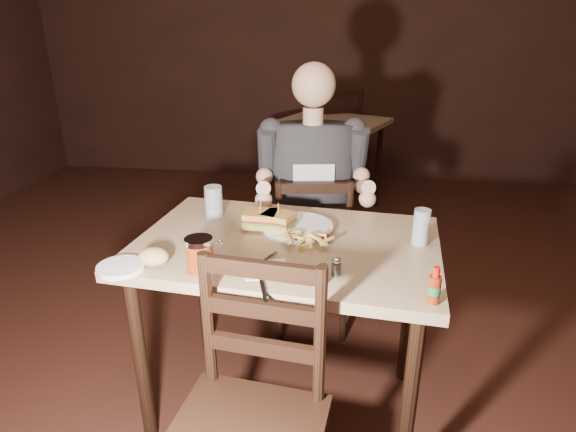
# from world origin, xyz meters

# --- Properties ---
(room_shell) EXTENTS (7.00, 7.00, 7.00)m
(room_shell) POSITION_xyz_m (0.00, 0.00, 1.40)
(room_shell) COLOR black
(room_shell) RESTS_ON ground
(main_table) EXTENTS (1.16, 0.84, 0.77)m
(main_table) POSITION_xyz_m (-0.06, 0.19, 0.68)
(main_table) COLOR tan
(main_table) RESTS_ON ground
(bg_table) EXTENTS (1.05, 1.05, 0.77)m
(bg_table) POSITION_xyz_m (-0.01, 2.50, 0.68)
(bg_table) COLOR tan
(bg_table) RESTS_ON ground
(chair_far) EXTENTS (0.46, 0.49, 0.86)m
(chair_far) POSITION_xyz_m (-0.02, 0.81, 0.43)
(chair_far) COLOR black
(chair_far) RESTS_ON ground
(bg_chair_far) EXTENTS (0.60, 0.63, 0.97)m
(bg_chair_far) POSITION_xyz_m (-0.01, 3.05, 0.48)
(bg_chair_far) COLOR black
(bg_chair_far) RESTS_ON ground
(bg_chair_near) EXTENTS (0.41, 0.45, 0.83)m
(bg_chair_near) POSITION_xyz_m (-0.01, 1.95, 0.42)
(bg_chair_near) COLOR black
(bg_chair_near) RESTS_ON ground
(diner) EXTENTS (0.58, 0.49, 0.91)m
(diner) POSITION_xyz_m (-0.01, 0.76, 0.90)
(diner) COLOR #2A282D
(diner) RESTS_ON chair_far
(dinner_plate) EXTENTS (0.29, 0.29, 0.02)m
(dinner_plate) POSITION_xyz_m (-0.03, 0.29, 0.78)
(dinner_plate) COLOR white
(dinner_plate) RESTS_ON main_table
(sandwich_left) EXTENTS (0.13, 0.11, 0.10)m
(sandwich_left) POSITION_xyz_m (-0.17, 0.28, 0.84)
(sandwich_left) COLOR #C98E45
(sandwich_left) RESTS_ON dinner_plate
(sandwich_right) EXTENTS (0.14, 0.13, 0.10)m
(sandwich_right) POSITION_xyz_m (-0.10, 0.27, 0.83)
(sandwich_right) COLOR #C98E45
(sandwich_right) RESTS_ON dinner_plate
(fries_pile) EXTENTS (0.23, 0.18, 0.04)m
(fries_pile) POSITION_xyz_m (0.02, 0.16, 0.80)
(fries_pile) COLOR #E5BE64
(fries_pile) RESTS_ON dinner_plate
(ketchup_dollop) EXTENTS (0.05, 0.05, 0.01)m
(ketchup_dollop) POSITION_xyz_m (0.08, 0.20, 0.79)
(ketchup_dollop) COLOR maroon
(ketchup_dollop) RESTS_ON dinner_plate
(glass_left) EXTENTS (0.08, 0.08, 0.13)m
(glass_left) POSITION_xyz_m (-0.38, 0.38, 0.84)
(glass_left) COLOR silver
(glass_left) RESTS_ON main_table
(glass_right) EXTENTS (0.06, 0.06, 0.13)m
(glass_right) POSITION_xyz_m (0.42, 0.22, 0.84)
(glass_right) COLOR silver
(glass_right) RESTS_ON main_table
(hot_sauce) EXTENTS (0.04, 0.04, 0.11)m
(hot_sauce) POSITION_xyz_m (0.41, -0.17, 0.83)
(hot_sauce) COLOR maroon
(hot_sauce) RESTS_ON main_table
(salt_shaker) EXTENTS (0.04, 0.04, 0.06)m
(salt_shaker) POSITION_xyz_m (0.09, -0.10, 0.80)
(salt_shaker) COLOR white
(salt_shaker) RESTS_ON main_table
(pepper_shaker) EXTENTS (0.03, 0.03, 0.06)m
(pepper_shaker) POSITION_xyz_m (0.13, -0.04, 0.80)
(pepper_shaker) COLOR #38332D
(pepper_shaker) RESTS_ON main_table
(syrup_dispenser) EXTENTS (0.10, 0.10, 0.12)m
(syrup_dispenser) POSITION_xyz_m (-0.31, -0.07, 0.83)
(syrup_dispenser) COLOR maroon
(syrup_dispenser) RESTS_ON main_table
(napkin) EXTENTS (0.17, 0.16, 0.00)m
(napkin) POSITION_xyz_m (-0.10, -0.04, 0.77)
(napkin) COLOR white
(napkin) RESTS_ON main_table
(knife) EXTENTS (0.07, 0.19, 0.00)m
(knife) POSITION_xyz_m (-0.09, -0.15, 0.78)
(knife) COLOR silver
(knife) RESTS_ON napkin
(fork) EXTENTS (0.08, 0.16, 0.01)m
(fork) POSITION_xyz_m (-0.11, 0.00, 0.78)
(fork) COLOR silver
(fork) RESTS_ON napkin
(side_plate) EXTENTS (0.16, 0.16, 0.01)m
(side_plate) POSITION_xyz_m (-0.56, -0.10, 0.78)
(side_plate) COLOR white
(side_plate) RESTS_ON main_table
(bread_roll) EXTENTS (0.11, 0.09, 0.06)m
(bread_roll) POSITION_xyz_m (-0.46, -0.07, 0.81)
(bread_roll) COLOR tan
(bread_roll) RESTS_ON side_plate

